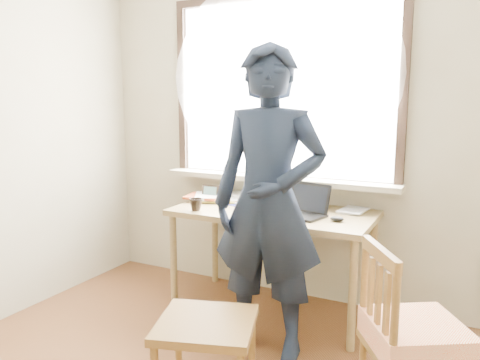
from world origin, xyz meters
The scene contains 13 objects.
room_shell centered at (-0.02, 0.20, 1.64)m, with size 3.52×4.02×2.61m.
desk centered at (-0.11, 1.63, 0.67)m, with size 1.40×0.70×0.75m.
laptop centered at (0.13, 1.59, 0.80)m, with size 0.36×0.32×0.21m.
mug_white centered at (-0.30, 1.80, 0.81)m, with size 0.14×0.14×0.11m, color white.
mug_dark centered at (-0.59, 1.38, 0.80)m, with size 0.09×0.09×0.09m, color black.
mouse centered at (0.38, 1.53, 0.77)m, with size 0.09×0.06×0.03m, color black.
desk_clutter centered at (-0.49, 1.79, 0.77)m, with size 0.63×0.50×0.04m.
book_a centered at (-0.57, 1.81, 0.77)m, with size 0.21×0.28×0.03m, color white.
book_b centered at (0.32, 1.85, 0.76)m, with size 0.17×0.23×0.02m, color white.
picture_frame centered at (-0.68, 1.73, 0.81)m, with size 0.14×0.02×0.11m.
work_chair centered at (0.04, 0.45, 0.40)m, with size 0.57×0.56×0.47m.
side_chair centered at (0.95, 0.72, 0.47)m, with size 0.55×0.56×0.90m.
person centered at (0.08, 1.11, 0.92)m, with size 0.67×0.44×1.84m, color black.
Camera 1 is at (1.14, -1.35, 1.52)m, focal length 35.00 mm.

